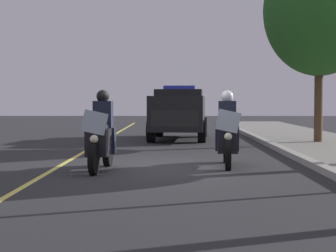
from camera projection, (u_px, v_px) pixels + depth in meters
ground_plane at (168, 167)px, 12.42m from camera, size 80.00×80.00×0.00m
curb_strip at (313, 164)px, 12.38m from camera, size 48.00×0.24×0.15m
lane_stripe_center at (58, 167)px, 12.45m from camera, size 48.00×0.12×0.01m
police_motorcycle_lead_left at (101, 138)px, 11.81m from camera, size 2.14×0.61×1.72m
police_motorcycle_lead_right at (227, 135)px, 12.54m from camera, size 2.14×0.61×1.72m
police_suv at (179, 111)px, 21.14m from camera, size 5.02×2.35×2.05m
tree_far_back at (320, 10)px, 18.49m from camera, size 3.74×3.74×6.60m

